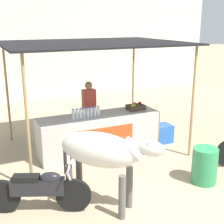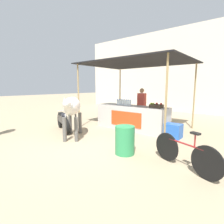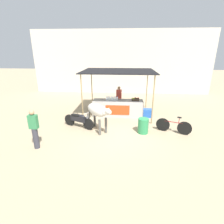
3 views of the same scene
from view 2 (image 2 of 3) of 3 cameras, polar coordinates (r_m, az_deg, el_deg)
ground_plane at (r=5.59m, az=-6.43°, el=-9.79°), size 60.00×60.00×0.00m
building_wall_far at (r=12.76m, az=22.49°, el=12.43°), size 16.00×0.50×5.53m
stall_counter at (r=7.12m, az=6.31°, el=-1.81°), size 3.00×0.82×0.96m
stall_awning at (r=7.31m, az=7.93°, el=14.86°), size 4.20×3.20×2.68m
water_bottle_row at (r=7.20m, az=3.84°, el=3.11°), size 0.70×0.07×0.25m
fruit_crate at (r=6.58m, az=14.22°, el=1.97°), size 0.44×0.32×0.18m
vendor_behind_counter at (r=7.69m, az=9.61°, el=1.66°), size 0.34×0.22×1.65m
cooler_box at (r=6.32m, az=19.07°, el=-5.78°), size 0.60×0.44×0.48m
water_barrel at (r=4.57m, az=4.21°, el=-9.12°), size 0.50×0.50×0.74m
cow at (r=5.98m, az=-12.93°, el=1.41°), size 1.51×1.58×1.44m
motorcycle_parked at (r=7.08m, az=-15.78°, el=-2.57°), size 1.69×0.86×0.90m
bicycle_leaning at (r=4.07m, az=22.66°, el=-12.30°), size 1.56×0.66×0.85m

